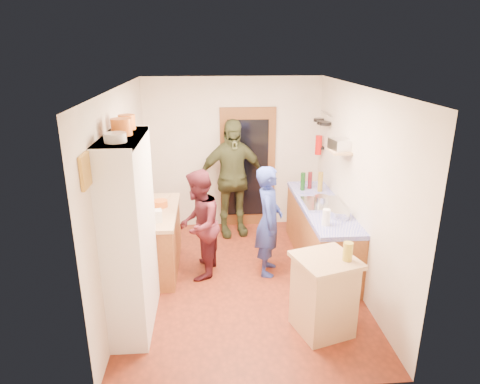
{
  "coord_description": "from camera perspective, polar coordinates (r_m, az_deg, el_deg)",
  "views": [
    {
      "loc": [
        -0.41,
        -5.17,
        3.07
      ],
      "look_at": [
        -0.02,
        0.15,
        1.24
      ],
      "focal_mm": 32.0,
      "sensor_mm": 36.0,
      "label": 1
    }
  ],
  "objects": [
    {
      "name": "cutting_board",
      "position": [
        4.75,
        10.58,
        -8.67
      ],
      "size": [
        0.42,
        0.37,
        0.02
      ],
      "primitive_type": "cube",
      "rotation": [
        0.0,
        0.0,
        0.31
      ],
      "color": "white",
      "rests_on": "island_top"
    },
    {
      "name": "plate_stack",
      "position": [
        4.26,
        -16.31,
        6.99
      ],
      "size": [
        0.21,
        0.21,
        0.09
      ],
      "primitive_type": "cylinder",
      "color": "white",
      "rests_on": "hutch_top_shelf"
    },
    {
      "name": "island_top",
      "position": [
        4.74,
        11.42,
        -8.9
      ],
      "size": [
        0.78,
        0.78,
        0.05
      ],
      "primitive_type": "cube",
      "rotation": [
        0.0,
        0.0,
        0.31
      ],
      "color": "tan",
      "rests_on": "island_base"
    },
    {
      "name": "ext_bracket",
      "position": [
        7.3,
        10.87,
        5.8
      ],
      "size": [
        0.06,
        0.1,
        0.04
      ],
      "primitive_type": "cube",
      "color": "black",
      "rests_on": "wall_right"
    },
    {
      "name": "hutch_body",
      "position": [
        4.87,
        -14.41,
        -5.54
      ],
      "size": [
        0.4,
        1.2,
        2.2
      ],
      "primitive_type": "cube",
      "color": "white",
      "rests_on": "ground"
    },
    {
      "name": "island_base",
      "position": [
        4.97,
        11.07,
        -13.55
      ],
      "size": [
        0.69,
        0.69,
        0.86
      ],
      "primitive_type": "cube",
      "rotation": [
        0.0,
        0.0,
        0.31
      ],
      "color": "tan",
      "rests_on": "ground"
    },
    {
      "name": "mixing_bowl",
      "position": [
        5.83,
        13.17,
        -2.88
      ],
      "size": [
        0.28,
        0.28,
        0.1
      ],
      "primitive_type": "cylinder",
      "rotation": [
        0.0,
        0.0,
        -0.03
      ],
      "color": "silver",
      "rests_on": "right_counter_top"
    },
    {
      "name": "picture_frame",
      "position": [
        3.91,
        -19.94,
        2.64
      ],
      "size": [
        0.03,
        0.25,
        0.3
      ],
      "primitive_type": "cube",
      "color": "gold",
      "rests_on": "wall_left"
    },
    {
      "name": "oil_jar",
      "position": [
        4.69,
        14.18,
        -7.69
      ],
      "size": [
        0.13,
        0.13,
        0.2
      ],
      "primitive_type": "cylinder",
      "rotation": [
        0.0,
        0.0,
        0.31
      ],
      "color": "#AD9E2D",
      "rests_on": "island_top"
    },
    {
      "name": "bottle_c",
      "position": [
        6.79,
        10.67,
        1.34
      ],
      "size": [
        0.1,
        0.1,
        0.31
      ],
      "primitive_type": "cylinder",
      "rotation": [
        0.0,
        0.0,
        -0.33
      ],
      "color": "olive",
      "rests_on": "right_counter_top"
    },
    {
      "name": "wall_right",
      "position": [
        5.79,
        15.37,
        0.45
      ],
      "size": [
        0.02,
        4.0,
        2.6
      ],
      "primitive_type": "cube",
      "color": "beige",
      "rests_on": "ground"
    },
    {
      "name": "orange_bowl",
      "position": [
        6.17,
        -10.56,
        -1.53
      ],
      "size": [
        0.24,
        0.24,
        0.09
      ],
      "primitive_type": "cylinder",
      "rotation": [
        0.0,
        0.0,
        -0.2
      ],
      "color": "orange",
      "rests_on": "left_counter_top"
    },
    {
      "name": "pot_on_hob",
      "position": [
        6.13,
        10.79,
        -1.09
      ],
      "size": [
        0.2,
        0.2,
        0.13
      ],
      "primitive_type": "cylinder",
      "color": "silver",
      "rests_on": "hob"
    },
    {
      "name": "chopping_board",
      "position": [
        6.54,
        -10.73,
        -0.66
      ],
      "size": [
        0.33,
        0.26,
        0.02
      ],
      "primitive_type": "cube",
      "rotation": [
        0.0,
        0.0,
        -0.13
      ],
      "color": "tan",
      "rests_on": "left_counter_top"
    },
    {
      "name": "wall_shelf",
      "position": [
        6.05,
        13.07,
        5.37
      ],
      "size": [
        0.26,
        0.42,
        0.03
      ],
      "primitive_type": "cube",
      "color": "tan",
      "rests_on": "wall_right"
    },
    {
      "name": "pan_hang_c",
      "position": [
        7.25,
        10.45,
        9.43
      ],
      "size": [
        0.17,
        0.17,
        0.05
      ],
      "primitive_type": "cylinder",
      "color": "black",
      "rests_on": "pan_rail"
    },
    {
      "name": "person_hob",
      "position": [
        5.89,
        4.13,
        -3.98
      ],
      "size": [
        0.47,
        0.63,
        1.56
      ],
      "primitive_type": "imported",
      "rotation": [
        0.0,
        0.0,
        1.39
      ],
      "color": "navy",
      "rests_on": "ground"
    },
    {
      "name": "pan_rail",
      "position": [
        7.02,
        11.45,
        10.23
      ],
      "size": [
        0.02,
        0.65,
        0.02
      ],
      "primitive_type": "cylinder",
      "rotation": [
        1.57,
        0.0,
        0.0
      ],
      "color": "silver",
      "rests_on": "wall_right"
    },
    {
      "name": "bottle_b",
      "position": [
        6.9,
        9.3,
        1.56
      ],
      "size": [
        0.08,
        0.08,
        0.27
      ],
      "primitive_type": "cylinder",
      "rotation": [
        0.0,
        0.0,
        0.21
      ],
      "color": "#591419",
      "rests_on": "right_counter_top"
    },
    {
      "name": "wall_back",
      "position": [
        7.4,
        -0.93,
        5.12
      ],
      "size": [
        3.0,
        0.02,
        2.6
      ],
      "primitive_type": "cube",
      "color": "beige",
      "rests_on": "ground"
    },
    {
      "name": "orange_pot_b",
      "position": [
        4.88,
        -14.85,
        9.0
      ],
      "size": [
        0.18,
        0.18,
        0.16
      ],
      "primitive_type": "cylinder",
      "color": "orange",
      "rests_on": "hutch_top_shelf"
    },
    {
      "name": "hob",
      "position": [
        6.24,
        11.01,
        -1.56
      ],
      "size": [
        0.55,
        0.58,
        0.04
      ],
      "primitive_type": "cube",
      "color": "silver",
      "rests_on": "right_counter_top"
    },
    {
      "name": "wall_left",
      "position": [
        5.57,
        -15.36,
        -0.28
      ],
      "size": [
        0.02,
        4.0,
        2.6
      ],
      "primitive_type": "cube",
      "color": "beige",
      "rests_on": "ground"
    },
    {
      "name": "radio",
      "position": [
        6.03,
        13.13,
        6.2
      ],
      "size": [
        0.27,
        0.33,
        0.15
      ],
      "primitive_type": "cube",
      "rotation": [
        0.0,
        0.0,
        0.18
      ],
      "color": "silver",
      "rests_on": "wall_shelf"
    },
    {
      "name": "door_frame",
      "position": [
        7.45,
        1.03,
        3.21
      ],
      "size": [
        0.95,
        0.06,
        2.1
      ],
      "primitive_type": "cube",
      "color": "brown",
      "rests_on": "ground"
    },
    {
      "name": "person_back",
      "position": [
        7.07,
        -1.01,
        1.83
      ],
      "size": [
        1.23,
        0.69,
        1.98
      ],
      "primitive_type": "imported",
      "rotation": [
        0.0,
        0.0,
        0.19
      ],
      "color": "#32371E",
      "rests_on": "ground"
    },
    {
      "name": "orange_pot_a",
      "position": [
        4.57,
        -15.53,
        8.37
      ],
      "size": [
        0.21,
        0.21,
        0.17
      ],
      "primitive_type": "cylinder",
      "color": "orange",
      "rests_on": "hutch_top_shelf"
    },
    {
      "name": "ceiling",
      "position": [
        5.2,
        0.34,
        13.87
      ],
      "size": [
        3.0,
        4.0,
        0.02
      ],
      "primitive_type": "cube",
      "color": "silver",
      "rests_on": "ground"
    },
    {
      "name": "person_left",
      "position": [
        5.88,
        -5.19,
        -4.25
      ],
      "size": [
        0.7,
        0.83,
        1.53
      ],
      "primitive_type": "imported",
      "rotation": [
        0.0,
        0.0,
        -1.75
      ],
      "color": "#4A1821",
      "rests_on": "ground"
    },
    {
      "name": "bottle_a",
      "position": [
        6.8,
        8.38,
        1.41
      ],
      "size": [
        0.09,
        0.09,
        0.29
      ],
      "primitive_type": "cylinder",
      "rotation": [
        0.0,
        0.0,
        0.25
      ],
      "color": "#143F14",
      "rests_on": "right_counter_top"
    },
    {
      "name": "pan_hang_a",
      "position": [
        6.86,
        11.28,
        8.94
      ],
      "size": [
        0.18,
        0.18,
        0.05
      ],
      "primitive_type": "cylinder",
      "color": "black",
      "rests_on": "pan_rail"
    },
    {
      "name": "floor",
      "position": [
        6.03,
        0.29,
        -11.76
      ],
      "size": [
        3.0,
        4.0,
        0.02
      ],
      "primitive_type": "cube",
      "color": "maroon",
      "rests_on": "ground"
    },
    {
      "name": "right_counter_base",
      "position": [
        6.46,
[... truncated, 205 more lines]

